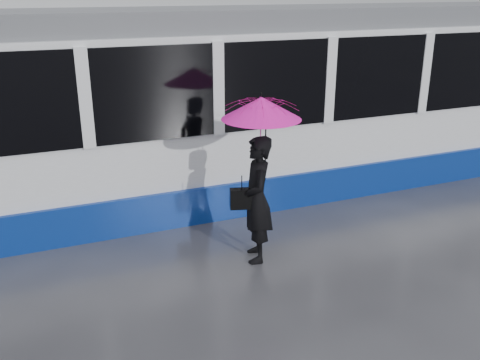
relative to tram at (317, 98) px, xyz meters
name	(u,v)px	position (x,y,z in m)	size (l,w,h in m)	color
ground	(181,266)	(-3.56, -2.50, -1.64)	(90.00, 90.00, 0.00)	#2B2B30
rails	(141,203)	(-3.56, 0.00, -1.63)	(34.00, 1.51, 0.02)	#3F3D38
tram	(317,98)	(0.00, 0.00, 0.00)	(26.00, 2.56, 3.35)	white
woman	(257,200)	(-2.49, -2.68, -0.73)	(0.66, 0.43, 1.81)	black
umbrella	(261,124)	(-2.44, -2.68, 0.35)	(1.32, 1.32, 1.23)	#FF1578
handbag	(242,199)	(-2.71, -2.66, -0.69)	(0.35, 0.23, 0.46)	black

